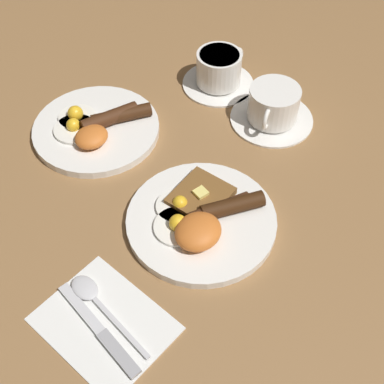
{
  "coord_description": "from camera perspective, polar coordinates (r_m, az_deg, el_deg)",
  "views": [
    {
      "loc": [
        -0.4,
        -0.33,
        0.7
      ],
      "look_at": [
        0.02,
        0.04,
        0.03
      ],
      "focal_mm": 50.0,
      "sensor_mm": 36.0,
      "label": 1
    }
  ],
  "objects": [
    {
      "name": "teacup_near",
      "position": [
        1.02,
        8.64,
        8.92
      ],
      "size": [
        0.16,
        0.16,
        0.07
      ],
      "color": "white",
      "rests_on": "ground_plane"
    },
    {
      "name": "knife",
      "position": [
        0.77,
        -9.58,
        -14.64
      ],
      "size": [
        0.04,
        0.18,
        0.01
      ],
      "rotation": [
        0.0,
        0.0,
        1.45
      ],
      "color": "silver",
      "rests_on": "napkin"
    },
    {
      "name": "ground_plane",
      "position": [
        0.87,
        0.99,
        -3.39
      ],
      "size": [
        3.0,
        3.0,
        0.0
      ],
      "primitive_type": "plane",
      "color": "olive"
    },
    {
      "name": "napkin",
      "position": [
        0.78,
        -9.33,
        -13.67
      ],
      "size": [
        0.14,
        0.18,
        0.01
      ],
      "primitive_type": "cube",
      "rotation": [
        0.0,
        0.0,
        0.0
      ],
      "color": "white",
      "rests_on": "ground_plane"
    },
    {
      "name": "breakfast_plate_near",
      "position": [
        0.85,
        1.03,
        -2.86
      ],
      "size": [
        0.24,
        0.24,
        0.05
      ],
      "color": "white",
      "rests_on": "ground_plane"
    },
    {
      "name": "spoon",
      "position": [
        0.8,
        -10.61,
        -10.83
      ],
      "size": [
        0.04,
        0.17,
        0.01
      ],
      "rotation": [
        0.0,
        0.0,
        1.47
      ],
      "color": "silver",
      "rests_on": "napkin"
    },
    {
      "name": "teacup_far",
      "position": [
        1.1,
        2.9,
        12.74
      ],
      "size": [
        0.15,
        0.15,
        0.07
      ],
      "color": "white",
      "rests_on": "ground_plane"
    },
    {
      "name": "breakfast_plate_far",
      "position": [
        1.01,
        -10.16,
        6.78
      ],
      "size": [
        0.24,
        0.24,
        0.04
      ],
      "color": "white",
      "rests_on": "ground_plane"
    }
  ]
}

